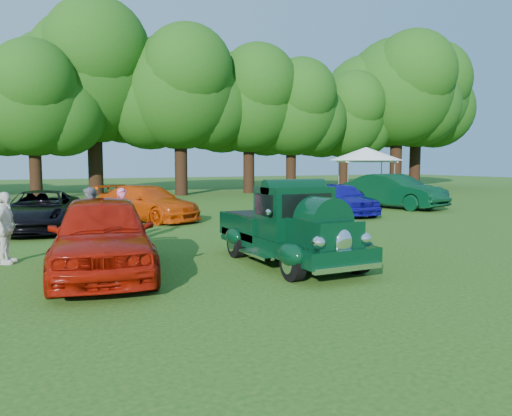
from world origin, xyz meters
name	(u,v)px	position (x,y,z in m)	size (l,w,h in m)	color
ground	(268,263)	(0.00, 0.00, 0.00)	(120.00, 120.00, 0.00)	#1E4A11
hero_pickup	(289,230)	(0.43, -0.23, 0.75)	(2.07, 4.44, 1.74)	black
red_convertible	(103,235)	(-3.50, 0.46, 0.81)	(1.92, 4.78, 1.63)	#971106
back_car_black	(40,211)	(-4.29, 7.95, 0.66)	(2.20, 4.77, 1.33)	black
back_car_orange	(148,203)	(-0.39, 9.32, 0.68)	(1.90, 4.68, 1.36)	#C63C07
back_car_blue	(340,199)	(7.47, 7.63, 0.71)	(1.67, 4.15, 1.42)	#0F0B81
back_car_green	(394,191)	(11.74, 9.10, 0.84)	(1.77, 5.07, 1.67)	black
spectator_pink	(123,216)	(-2.36, 4.14, 0.78)	(0.57, 0.37, 1.55)	#EE628E
spectator_grey	(92,218)	(-3.24, 3.77, 0.81)	(0.78, 0.61, 1.61)	slate
spectator_white	(5,228)	(-5.27, 2.52, 0.81)	(0.95, 0.39, 1.62)	white
canopy_tent	(366,154)	(12.88, 12.77, 2.69)	(5.47, 5.47, 3.09)	white
tree_line	(134,89)	(2.44, 23.73, 7.05)	(63.68, 11.48, 12.51)	#311E10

